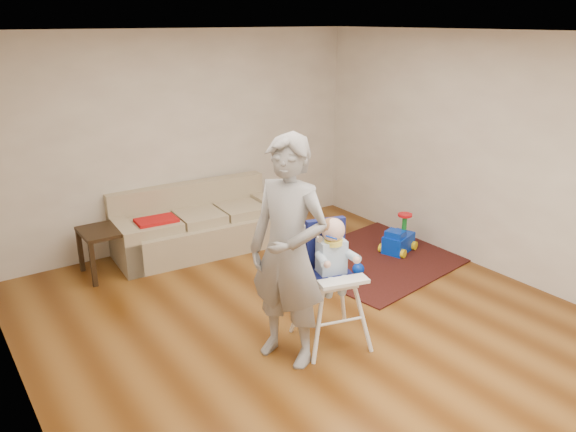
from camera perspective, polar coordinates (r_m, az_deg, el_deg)
ground at (r=5.56m, az=2.39°, el=-10.90°), size 5.50×5.50×0.00m
room_envelope at (r=5.31m, az=-0.78°, el=9.31°), size 5.04×5.52×2.72m
sofa at (r=7.16m, az=-9.09°, el=-0.41°), size 2.15×1.00×0.81m
side_table at (r=6.80m, az=-17.82°, el=-3.43°), size 0.55×0.55×0.55m
area_rug at (r=7.08m, az=9.51°, el=-4.14°), size 2.39×1.93×0.02m
ride_on_toy at (r=7.19m, az=11.21°, el=-1.79°), size 0.50×0.42×0.46m
toy_ball at (r=6.52m, az=7.15°, el=-5.38°), size 0.14×0.14×0.14m
high_chair at (r=5.03m, az=4.44°, el=-6.90°), size 0.69×0.69×1.21m
adult at (r=4.62m, az=0.02°, el=-3.76°), size 0.71×0.85×1.98m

